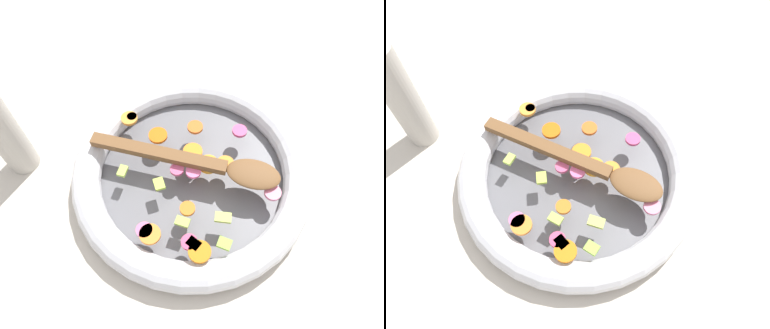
{
  "view_description": "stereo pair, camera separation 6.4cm",
  "coord_description": "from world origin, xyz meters",
  "views": [
    {
      "loc": [
        -0.15,
        0.29,
        0.6
      ],
      "look_at": [
        0.0,
        0.0,
        0.05
      ],
      "focal_mm": 35.0,
      "sensor_mm": 36.0,
      "label": 1
    },
    {
      "loc": [
        -0.2,
        0.25,
        0.6
      ],
      "look_at": [
        0.0,
        0.0,
        0.05
      ],
      "focal_mm": 35.0,
      "sensor_mm": 36.0,
      "label": 2
    }
  ],
  "objects": [
    {
      "name": "ground_plane",
      "position": [
        0.0,
        0.0,
        0.0
      ],
      "size": [
        4.0,
        4.0,
        0.0
      ],
      "primitive_type": "plane",
      "color": "beige"
    },
    {
      "name": "skillet",
      "position": [
        0.0,
        0.0,
        0.02
      ],
      "size": [
        0.42,
        0.42,
        0.05
      ],
      "color": "slate",
      "rests_on": "ground_plane"
    },
    {
      "name": "chopped_vegetables",
      "position": [
        -0.01,
        0.03,
        0.05
      ],
      "size": [
        0.33,
        0.28,
        0.01
      ],
      "color": "orange",
      "rests_on": "skillet"
    },
    {
      "name": "wooden_spoon",
      "position": [
        -0.02,
        -0.0,
        0.06
      ],
      "size": [
        0.33,
        0.11,
        0.01
      ],
      "color": "brown",
      "rests_on": "chopped_vegetables"
    },
    {
      "name": "pepper_mill",
      "position": [
        0.29,
        0.11,
        0.12
      ],
      "size": [
        0.05,
        0.05,
        0.25
      ],
      "color": "#B2ADA3",
      "rests_on": "ground_plane"
    }
  ]
}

